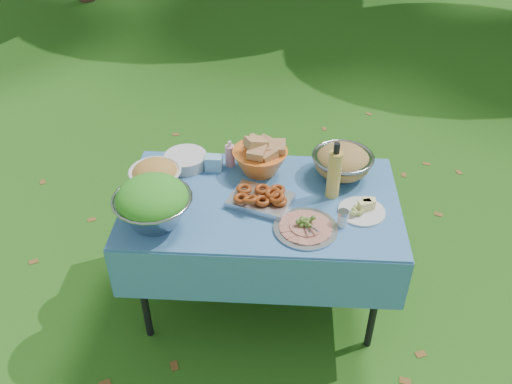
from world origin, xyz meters
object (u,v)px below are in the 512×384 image
Objects in this scene: picnic_table at (261,251)px; oil_bottle at (334,170)px; pasta_bowl_steel at (342,162)px; salad_bowl at (153,203)px; plate_stack at (186,160)px; bread_bowl at (260,156)px; charcuterie_platter at (306,224)px.

oil_bottle is at bearing 8.59° from picnic_table.
pasta_bowl_steel is at bearing 72.26° from oil_bottle.
picnic_table is 0.76m from salad_bowl.
bread_bowl is (0.43, -0.03, 0.07)m from plate_stack.
oil_bottle is (0.83, -0.24, 0.13)m from plate_stack.
plate_stack is 0.87m from oil_bottle.
oil_bottle reaches higher than pasta_bowl_steel.
salad_bowl is at bearing -135.80° from bread_bowl.
plate_stack is at bearing 146.68° from picnic_table.
charcuterie_platter is (0.23, -0.23, 0.42)m from picnic_table.
pasta_bowl_steel is (0.46, -0.01, -0.01)m from bread_bowl.
picnic_table is 4.52× the size of charcuterie_platter.
salad_bowl is 1.26× the size of bread_bowl.
pasta_bowl_steel is at bearing 66.65° from charcuterie_platter.
pasta_bowl_steel is 0.52m from charcuterie_platter.
plate_stack is at bearing 176.96° from pasta_bowl_steel.
salad_bowl is 0.94m from oil_bottle.
charcuterie_platter is (0.68, -0.53, 0.00)m from plate_stack.
picnic_table is 5.97× the size of plate_stack.
plate_stack is 0.72× the size of pasta_bowl_steel.
oil_bottle is (0.15, 0.29, 0.13)m from charcuterie_platter.
bread_bowl is at bearing 117.11° from charcuterie_platter.
oil_bottle reaches higher than picnic_table.
salad_bowl is 1.19× the size of oil_bottle.
oil_bottle is (0.38, 0.06, 0.54)m from picnic_table.
oil_bottle is at bearing -27.54° from bread_bowl.
charcuterie_platter is at bearing -113.35° from pasta_bowl_steel.
bread_bowl is 0.92× the size of pasta_bowl_steel.
charcuterie_platter reaches higher than picnic_table.
oil_bottle is at bearing 63.09° from charcuterie_platter.
pasta_bowl_steel reaches higher than picnic_table.
charcuterie_platter is (0.25, -0.49, -0.07)m from bread_bowl.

